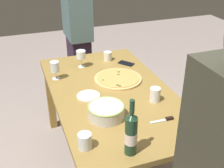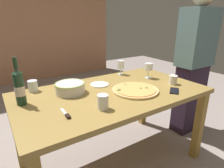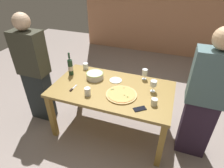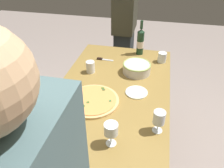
% 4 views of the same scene
% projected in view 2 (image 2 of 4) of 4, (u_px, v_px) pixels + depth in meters
% --- Properties ---
extents(ground_plane, '(8.00, 8.00, 0.00)m').
position_uv_depth(ground_plane, '(112.00, 161.00, 1.88)').
color(ground_plane, gray).
extents(dining_table, '(1.60, 0.90, 0.75)m').
position_uv_depth(dining_table, '(112.00, 101.00, 1.66)').
color(dining_table, olive).
rests_on(dining_table, ground).
extents(brick_wall_back, '(3.70, 0.16, 2.85)m').
position_uv_depth(brick_wall_back, '(28.00, 14.00, 3.93)').
color(brick_wall_back, tan).
rests_on(brick_wall_back, ground).
extents(pizza, '(0.39, 0.39, 0.03)m').
position_uv_depth(pizza, '(135.00, 90.00, 1.62)').
color(pizza, '#DDB371').
rests_on(pizza, dining_table).
extents(serving_bowl, '(0.25, 0.25, 0.09)m').
position_uv_depth(serving_bowl, '(70.00, 87.00, 1.57)').
color(serving_bowl, silver).
rests_on(serving_bowl, dining_table).
extents(wine_bottle, '(0.07, 0.07, 0.35)m').
position_uv_depth(wine_bottle, '(19.00, 87.00, 1.34)').
color(wine_bottle, '#1D3B25').
rests_on(wine_bottle, dining_table).
extents(wine_glass_near_pizza, '(0.07, 0.07, 0.16)m').
position_uv_depth(wine_glass_near_pizza, '(121.00, 65.00, 2.07)').
color(wine_glass_near_pizza, white).
rests_on(wine_glass_near_pizza, dining_table).
extents(wine_glass_by_bottle, '(0.08, 0.08, 0.16)m').
position_uv_depth(wine_glass_by_bottle, '(149.00, 67.00, 1.95)').
color(wine_glass_by_bottle, white).
rests_on(wine_glass_by_bottle, dining_table).
extents(cup_amber, '(0.08, 0.08, 0.10)m').
position_uv_depth(cup_amber, '(103.00, 102.00, 1.29)').
color(cup_amber, white).
rests_on(cup_amber, dining_table).
extents(cup_ceramic, '(0.08, 0.08, 0.08)m').
position_uv_depth(cup_ceramic, '(173.00, 80.00, 1.79)').
color(cup_ceramic, white).
rests_on(cup_ceramic, dining_table).
extents(cup_spare, '(0.08, 0.08, 0.09)m').
position_uv_depth(cup_spare, '(33.00, 86.00, 1.61)').
color(cup_spare, white).
rests_on(cup_spare, dining_table).
extents(side_plate, '(0.17, 0.17, 0.01)m').
position_uv_depth(side_plate, '(100.00, 84.00, 1.77)').
color(side_plate, white).
rests_on(side_plate, dining_table).
extents(cell_phone, '(0.16, 0.14, 0.01)m').
position_uv_depth(cell_phone, '(174.00, 91.00, 1.62)').
color(cell_phone, black).
rests_on(cell_phone, dining_table).
extents(pizza_knife, '(0.03, 0.16, 0.02)m').
position_uv_depth(pizza_knife, '(66.00, 114.00, 1.22)').
color(pizza_knife, silver).
rests_on(pizza_knife, dining_table).
extents(person_guest_left, '(0.42, 0.24, 1.68)m').
position_uv_depth(person_guest_left, '(194.00, 63.00, 2.16)').
color(person_guest_left, '#2E1F33').
rests_on(person_guest_left, ground).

